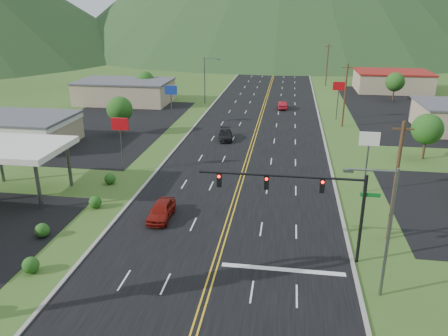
# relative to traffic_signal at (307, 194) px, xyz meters

# --- Properties ---
(traffic_signal) EXTENTS (13.10, 0.43, 7.00)m
(traffic_signal) POSITION_rel_traffic_signal_xyz_m (0.00, 0.00, 0.00)
(traffic_signal) COLOR black
(traffic_signal) RESTS_ON ground
(streetlight_east) EXTENTS (3.28, 0.25, 9.00)m
(streetlight_east) POSITION_rel_traffic_signal_xyz_m (4.70, -4.00, -0.15)
(streetlight_east) COLOR #59595E
(streetlight_east) RESTS_ON ground
(streetlight_west) EXTENTS (3.28, 0.25, 9.00)m
(streetlight_west) POSITION_rel_traffic_signal_xyz_m (-18.16, 56.00, -0.15)
(streetlight_west) COLOR #59595E
(streetlight_west) RESTS_ON ground
(gas_canopy) EXTENTS (10.00, 8.00, 5.30)m
(gas_canopy) POSITION_rel_traffic_signal_xyz_m (-28.48, 8.00, -0.46)
(gas_canopy) COLOR white
(gas_canopy) RESTS_ON ground
(building_west_mid) EXTENTS (14.40, 10.40, 4.10)m
(building_west_mid) POSITION_rel_traffic_signal_xyz_m (-38.48, 24.00, -3.06)
(building_west_mid) COLOR tan
(building_west_mid) RESTS_ON ground
(building_west_far) EXTENTS (18.40, 11.40, 4.50)m
(building_west_far) POSITION_rel_traffic_signal_xyz_m (-34.48, 54.00, -3.07)
(building_west_far) COLOR tan
(building_west_far) RESTS_ON ground
(building_east_far) EXTENTS (16.40, 12.40, 4.50)m
(building_east_far) POSITION_rel_traffic_signal_xyz_m (21.52, 76.00, -3.07)
(building_east_far) COLOR tan
(building_east_far) RESTS_ON ground
(pole_sign_west_a) EXTENTS (2.00, 0.18, 6.40)m
(pole_sign_west_a) POSITION_rel_traffic_signal_xyz_m (-20.48, 16.00, -0.28)
(pole_sign_west_a) COLOR #59595E
(pole_sign_west_a) RESTS_ON ground
(pole_sign_west_b) EXTENTS (2.00, 0.18, 6.40)m
(pole_sign_west_b) POSITION_rel_traffic_signal_xyz_m (-20.48, 38.00, -0.28)
(pole_sign_west_b) COLOR #59595E
(pole_sign_west_b) RESTS_ON ground
(pole_sign_east_a) EXTENTS (2.00, 0.18, 6.40)m
(pole_sign_east_a) POSITION_rel_traffic_signal_xyz_m (6.52, 14.00, -0.28)
(pole_sign_east_a) COLOR #59595E
(pole_sign_east_a) RESTS_ON ground
(pole_sign_east_b) EXTENTS (2.00, 0.18, 6.40)m
(pole_sign_east_b) POSITION_rel_traffic_signal_xyz_m (6.52, 46.00, -0.28)
(pole_sign_east_b) COLOR #59595E
(pole_sign_east_b) RESTS_ON ground
(tree_west_a) EXTENTS (3.84, 3.84, 5.82)m
(tree_west_a) POSITION_rel_traffic_signal_xyz_m (-26.48, 31.00, -1.44)
(tree_west_a) COLOR #382314
(tree_west_a) RESTS_ON ground
(tree_west_b) EXTENTS (3.84, 3.84, 5.82)m
(tree_west_b) POSITION_rel_traffic_signal_xyz_m (-31.48, 58.00, -1.44)
(tree_west_b) COLOR #382314
(tree_west_b) RESTS_ON ground
(tree_east_a) EXTENTS (3.84, 3.84, 5.82)m
(tree_east_a) POSITION_rel_traffic_signal_xyz_m (15.52, 26.00, -1.44)
(tree_east_a) COLOR #382314
(tree_east_a) RESTS_ON ground
(tree_east_b) EXTENTS (3.84, 3.84, 5.82)m
(tree_east_b) POSITION_rel_traffic_signal_xyz_m (19.52, 64.00, -1.44)
(tree_east_b) COLOR #382314
(tree_east_b) RESTS_ON ground
(utility_pole_a) EXTENTS (1.60, 0.28, 10.00)m
(utility_pole_a) POSITION_rel_traffic_signal_xyz_m (7.02, 4.00, -0.20)
(utility_pole_a) COLOR #382314
(utility_pole_a) RESTS_ON ground
(utility_pole_b) EXTENTS (1.60, 0.28, 10.00)m
(utility_pole_b) POSITION_rel_traffic_signal_xyz_m (7.02, 41.00, -0.20)
(utility_pole_b) COLOR #382314
(utility_pole_b) RESTS_ON ground
(utility_pole_c) EXTENTS (1.60, 0.28, 10.00)m
(utility_pole_c) POSITION_rel_traffic_signal_xyz_m (7.02, 81.00, -0.20)
(utility_pole_c) COLOR #382314
(utility_pole_c) RESTS_ON ground
(utility_pole_d) EXTENTS (1.60, 0.28, 10.00)m
(utility_pole_d) POSITION_rel_traffic_signal_xyz_m (7.02, 121.00, -0.20)
(utility_pole_d) COLOR #382314
(utility_pole_d) RESTS_ON ground
(car_red_near) EXTENTS (1.97, 4.73, 1.60)m
(car_red_near) POSITION_rel_traffic_signal_xyz_m (-12.58, 4.73, -4.53)
(car_red_near) COLOR maroon
(car_red_near) RESTS_ON ground
(car_dark_mid) EXTENTS (2.66, 4.97, 1.37)m
(car_dark_mid) POSITION_rel_traffic_signal_xyz_m (-10.52, 30.65, -4.64)
(car_dark_mid) COLOR black
(car_dark_mid) RESTS_ON ground
(car_red_far) EXTENTS (1.82, 4.41, 1.42)m
(car_red_far) POSITION_rel_traffic_signal_xyz_m (-2.90, 52.79, -4.62)
(car_red_far) COLOR maroon
(car_red_far) RESTS_ON ground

